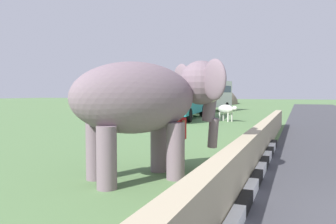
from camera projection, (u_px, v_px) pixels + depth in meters
striped_curb at (240, 212)px, 5.35m from camera, size 16.20×0.20×0.24m
barrier_parapet at (244, 160)px, 7.61m from camera, size 28.00×0.36×1.00m
elephant at (149, 100)px, 7.89m from camera, size 3.90×3.74×2.92m
person_handler at (179, 135)px, 8.98m from camera, size 0.50×0.53×1.66m
bus_teal at (182, 93)px, 26.05m from camera, size 9.17×3.54×3.50m
bus_white at (207, 93)px, 36.23m from camera, size 9.17×3.97×3.50m
cow_near at (226, 109)px, 23.87m from camera, size 1.44×1.78×1.23m
hill_east at (160, 103)px, 66.03m from camera, size 38.30×30.64×11.48m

